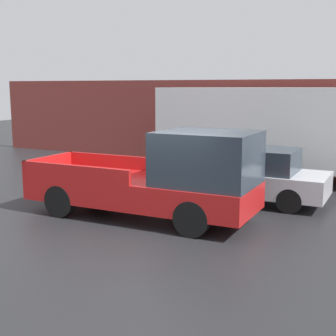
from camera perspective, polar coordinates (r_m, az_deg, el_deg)
The scene contains 5 objects.
ground_plane at distance 10.99m, azimuth 0.27°, elevation -7.21°, with size 60.00×60.00×0.00m, color #232326.
building_wall at distance 19.40m, azimuth 12.56°, elevation 5.30°, with size 28.00×0.15×3.52m.
pickup_truck at distance 11.31m, azimuth -0.68°, elevation -1.32°, with size 5.80×2.01×2.23m.
car at distance 13.46m, azimuth 9.88°, elevation -0.78°, with size 4.40×1.85×1.54m.
delivery_truck at distance 16.78m, azimuth 12.96°, elevation 4.56°, with size 8.95×2.49×3.20m.
Camera 1 is at (4.62, -9.44, 3.23)m, focal length 50.00 mm.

